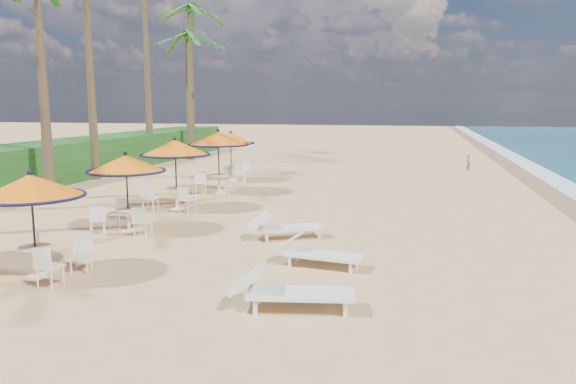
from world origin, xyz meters
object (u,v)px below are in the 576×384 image
lounger_near (288,290)px  station_2 (174,154)px  station_3 (218,144)px  lounger_far (283,226)px  station_1 (125,173)px  station_4 (232,143)px  lounger_mid (314,252)px  station_0 (34,199)px

lounger_near → station_2: bearing=115.7°
station_3 → lounger_far: (4.31, -6.93, -1.62)m
station_2 → lounger_far: size_ratio=1.17×
station_1 → station_4: 10.65m
lounger_near → lounger_mid: bearing=81.2°
station_0 → station_2: bearing=92.1°
station_3 → station_4: station_3 is taller
lounger_mid → lounger_far: size_ratio=0.97×
station_2 → station_3: (0.19, 3.71, 0.08)m
lounger_near → lounger_mid: 2.74m
station_2 → lounger_near: bearing=-55.1°
lounger_near → lounger_far: bearing=95.0°
station_0 → lounger_near: (5.50, -0.73, -1.29)m
station_2 → lounger_mid: (5.76, -5.55, -1.55)m
station_0 → lounger_mid: 5.98m
lounger_mid → lounger_far: lounger_far is taller
station_1 → lounger_mid: station_1 is taller
station_3 → lounger_far: 8.32m
lounger_far → lounger_near: bearing=-103.7°
station_1 → lounger_far: size_ratio=1.08×
station_2 → station_4: bearing=92.9°
lounger_mid → station_4: bearing=124.9°
station_4 → lounger_mid: 14.26m
station_0 → lounger_far: (4.23, 4.33, -1.31)m
station_3 → station_2: bearing=-93.0°
lounger_far → station_2: bearing=116.6°
station_0 → lounger_near: station_0 is taller
station_0 → station_3: size_ratio=0.88×
station_2 → lounger_near: 10.22m
station_0 → lounger_near: 5.70m
station_3 → lounger_near: (5.58, -12.00, -1.60)m
station_0 → lounger_mid: bearing=20.1°
station_4 → lounger_mid: (6.13, -12.79, -1.43)m
station_1 → lounger_near: (5.74, -4.89, -1.30)m
station_4 → lounger_mid: station_4 is taller
station_0 → station_4: bearing=92.5°
station_3 → station_4: 3.58m
station_4 → lounger_mid: bearing=-64.4°
station_3 → lounger_far: bearing=-58.1°
lounger_near → station_3: bearing=105.8°
station_0 → station_3: 11.27m
station_2 → station_3: 3.71m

